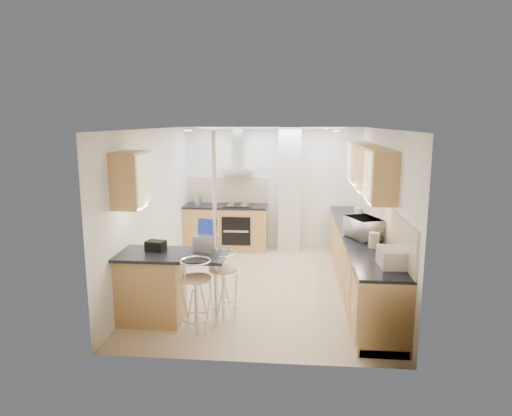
# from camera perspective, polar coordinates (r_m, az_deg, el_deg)

# --- Properties ---
(ground) EXTENTS (4.80, 4.80, 0.00)m
(ground) POSITION_cam_1_polar(r_m,az_deg,el_deg) (7.49, 1.07, -9.65)
(ground) COLOR #D0B68A
(ground) RESTS_ON ground
(room_shell) EXTENTS (3.64, 4.84, 2.51)m
(room_shell) POSITION_cam_1_polar(r_m,az_deg,el_deg) (7.45, 3.81, 2.50)
(room_shell) COLOR white
(room_shell) RESTS_ON ground
(right_counter) EXTENTS (0.63, 4.40, 0.92)m
(right_counter) POSITION_cam_1_polar(r_m,az_deg,el_deg) (7.39, 12.84, -6.42)
(right_counter) COLOR tan
(right_counter) RESTS_ON ground
(back_counter) EXTENTS (1.70, 0.63, 0.92)m
(back_counter) POSITION_cam_1_polar(r_m,az_deg,el_deg) (9.46, -3.77, -2.38)
(back_counter) COLOR tan
(back_counter) RESTS_ON ground
(peninsula) EXTENTS (1.47, 0.72, 0.94)m
(peninsula) POSITION_cam_1_polar(r_m,az_deg,el_deg) (6.16, -10.55, -9.72)
(peninsula) COLOR tan
(peninsula) RESTS_ON ground
(microwave) EXTENTS (0.57, 0.66, 0.31)m
(microwave) POSITION_cam_1_polar(r_m,az_deg,el_deg) (6.88, 13.32, -2.44)
(microwave) COLOR white
(microwave) RESTS_ON right_counter
(laptop) EXTENTS (0.34, 0.29, 0.20)m
(laptop) POSITION_cam_1_polar(r_m,az_deg,el_deg) (6.05, -6.23, -4.36)
(laptop) COLOR #AAACB2
(laptop) RESTS_ON peninsula
(bag) EXTENTS (0.27, 0.22, 0.13)m
(bag) POSITION_cam_1_polar(r_m,az_deg,el_deg) (6.15, -12.42, -4.63)
(bag) COLOR black
(bag) RESTS_ON peninsula
(bar_stool_near) EXTENTS (0.52, 0.52, 0.98)m
(bar_stool_near) POSITION_cam_1_polar(r_m,az_deg,el_deg) (5.74, -7.45, -11.04)
(bar_stool_near) COLOR tan
(bar_stool_near) RESTS_ON ground
(bar_stool_end) EXTENTS (0.54, 0.54, 0.95)m
(bar_stool_end) POSITION_cam_1_polar(r_m,az_deg,el_deg) (6.10, -4.12, -9.78)
(bar_stool_end) COLOR tan
(bar_stool_end) RESTS_ON ground
(jar_a) EXTENTS (0.16, 0.16, 0.20)m
(jar_a) POSITION_cam_1_polar(r_m,az_deg,el_deg) (7.54, 13.41, -1.73)
(jar_a) COLOR beige
(jar_a) RESTS_ON right_counter
(jar_b) EXTENTS (0.13, 0.13, 0.17)m
(jar_b) POSITION_cam_1_polar(r_m,az_deg,el_deg) (8.43, 12.54, -0.48)
(jar_b) COLOR beige
(jar_b) RESTS_ON right_counter
(jar_c) EXTENTS (0.17, 0.17, 0.21)m
(jar_c) POSITION_cam_1_polar(r_m,az_deg,el_deg) (6.42, 14.53, -3.90)
(jar_c) COLOR beige
(jar_c) RESTS_ON right_counter
(jar_d) EXTENTS (0.12, 0.12, 0.15)m
(jar_d) POSITION_cam_1_polar(r_m,az_deg,el_deg) (7.01, 13.45, -2.85)
(jar_d) COLOR white
(jar_d) RESTS_ON right_counter
(bread_bin) EXTENTS (0.34, 0.42, 0.22)m
(bread_bin) POSITION_cam_1_polar(r_m,az_deg,el_deg) (5.67, 16.78, -5.93)
(bread_bin) COLOR beige
(bread_bin) RESTS_ON right_counter
(kettle) EXTENTS (0.16, 0.16, 0.21)m
(kettle) POSITION_cam_1_polar(r_m,az_deg,el_deg) (9.50, -7.27, 1.09)
(kettle) COLOR silver
(kettle) RESTS_ON back_counter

